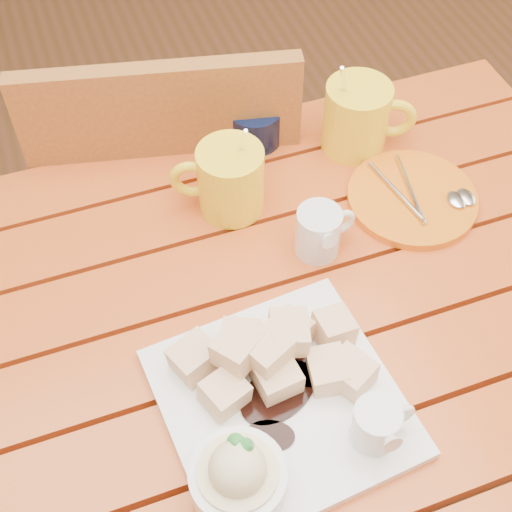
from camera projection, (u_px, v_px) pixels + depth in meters
name	position (u px, v px, depth m)	size (l,w,h in m)	color
table	(244.00, 373.00, 1.01)	(1.20, 0.79, 0.75)	#AB3616
dessert_plate	(274.00, 408.00, 0.83)	(0.29, 0.29, 0.11)	white
coffee_mug_left	(228.00, 179.00, 1.02)	(0.13, 0.10, 0.16)	yellow
coffee_mug_right	(358.00, 116.00, 1.10)	(0.14, 0.10, 0.17)	yellow
cream_pitcher	(320.00, 231.00, 0.98)	(0.09, 0.08, 0.08)	white
sugar_caddy	(255.00, 124.00, 1.13)	(0.08, 0.08, 0.09)	black
orange_saucer	(413.00, 198.00, 1.06)	(0.19, 0.19, 0.02)	orange
chair_far	(175.00, 200.00, 1.40)	(0.51, 0.51, 0.91)	brown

